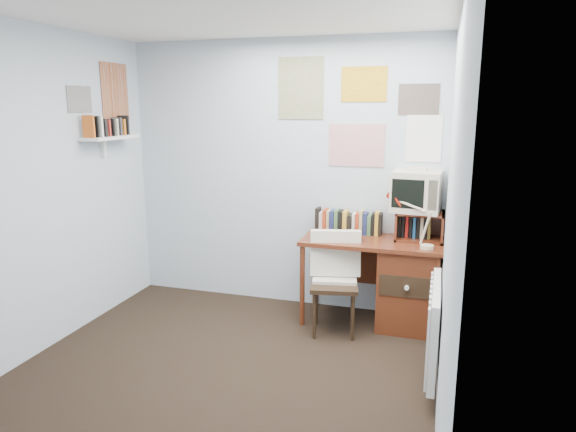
# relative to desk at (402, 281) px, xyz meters

# --- Properties ---
(ground) EXTENTS (3.50, 3.50, 0.00)m
(ground) POSITION_rel_desk_xyz_m (-1.17, -1.48, -0.41)
(ground) COLOR black
(ground) RESTS_ON ground
(back_wall) EXTENTS (3.00, 0.02, 2.50)m
(back_wall) POSITION_rel_desk_xyz_m (-1.17, 0.27, 0.84)
(back_wall) COLOR silver
(back_wall) RESTS_ON ground
(left_wall) EXTENTS (0.02, 3.50, 2.50)m
(left_wall) POSITION_rel_desk_xyz_m (-2.67, -1.48, 0.84)
(left_wall) COLOR silver
(left_wall) RESTS_ON ground
(right_wall) EXTENTS (0.02, 3.50, 2.50)m
(right_wall) POSITION_rel_desk_xyz_m (0.33, -1.48, 0.84)
(right_wall) COLOR silver
(right_wall) RESTS_ON ground
(desk) EXTENTS (1.20, 0.55, 0.76)m
(desk) POSITION_rel_desk_xyz_m (0.00, 0.00, 0.00)
(desk) COLOR #632A16
(desk) RESTS_ON ground
(desk_chair) EXTENTS (0.49, 0.48, 0.83)m
(desk_chair) POSITION_rel_desk_xyz_m (-0.53, -0.30, 0.01)
(desk_chair) COLOR black
(desk_chair) RESTS_ON ground
(desk_lamp) EXTENTS (0.31, 0.28, 0.40)m
(desk_lamp) POSITION_rel_desk_xyz_m (0.20, -0.16, 0.56)
(desk_lamp) COLOR #B81D0C
(desk_lamp) RESTS_ON desk
(tv_riser) EXTENTS (0.40, 0.30, 0.25)m
(tv_riser) POSITION_rel_desk_xyz_m (0.12, 0.11, 0.48)
(tv_riser) COLOR #632A16
(tv_riser) RESTS_ON desk
(crt_tv) EXTENTS (0.43, 0.40, 0.38)m
(crt_tv) POSITION_rel_desk_xyz_m (0.08, 0.13, 0.79)
(crt_tv) COLOR beige
(crt_tv) RESTS_ON tv_riser
(book_row) EXTENTS (0.60, 0.14, 0.22)m
(book_row) POSITION_rel_desk_xyz_m (-0.51, 0.18, 0.46)
(book_row) COLOR #632A16
(book_row) RESTS_ON desk
(radiator) EXTENTS (0.09, 0.80, 0.60)m
(radiator) POSITION_rel_desk_xyz_m (0.29, -0.93, 0.01)
(radiator) COLOR white
(radiator) RESTS_ON right_wall
(wall_shelf) EXTENTS (0.20, 0.62, 0.24)m
(wall_shelf) POSITION_rel_desk_xyz_m (-2.57, -0.38, 1.21)
(wall_shelf) COLOR white
(wall_shelf) RESTS_ON left_wall
(posters_back) EXTENTS (1.20, 0.01, 0.90)m
(posters_back) POSITION_rel_desk_xyz_m (-0.47, 0.26, 1.44)
(posters_back) COLOR white
(posters_back) RESTS_ON back_wall
(posters_left) EXTENTS (0.01, 0.70, 0.60)m
(posters_left) POSITION_rel_desk_xyz_m (-2.67, -0.38, 1.59)
(posters_left) COLOR white
(posters_left) RESTS_ON left_wall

